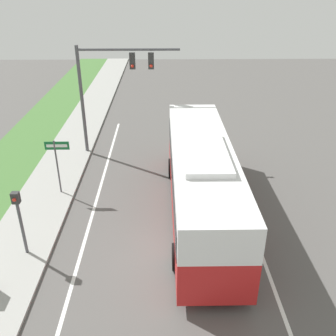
{
  "coord_description": "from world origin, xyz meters",
  "views": [
    {
      "loc": [
        -0.32,
        -11.71,
        9.82
      ],
      "look_at": [
        -0.06,
        3.9,
        1.87
      ],
      "focal_mm": 40.0,
      "sensor_mm": 36.0,
      "label": 1
    }
  ],
  "objects_px": {
    "bus": "(201,176)",
    "signal_gantry": "(110,79)",
    "pedestrian_signal": "(19,213)",
    "street_sign": "(57,158)"
  },
  "relations": [
    {
      "from": "signal_gantry",
      "to": "pedestrian_signal",
      "type": "bearing_deg",
      "value": -103.77
    },
    {
      "from": "bus",
      "to": "pedestrian_signal",
      "type": "xyz_separation_m",
      "value": [
        -7.11,
        -2.81,
        -0.03
      ]
    },
    {
      "from": "bus",
      "to": "signal_gantry",
      "type": "distance_m",
      "value": 8.82
    },
    {
      "from": "bus",
      "to": "pedestrian_signal",
      "type": "distance_m",
      "value": 7.64
    },
    {
      "from": "signal_gantry",
      "to": "street_sign",
      "type": "xyz_separation_m",
      "value": [
        -2.11,
        -5.1,
        -2.61
      ]
    },
    {
      "from": "pedestrian_signal",
      "to": "street_sign",
      "type": "bearing_deg",
      "value": 86.5
    },
    {
      "from": "signal_gantry",
      "to": "street_sign",
      "type": "relative_size",
      "value": 2.22
    },
    {
      "from": "pedestrian_signal",
      "to": "street_sign",
      "type": "distance_m",
      "value": 4.7
    },
    {
      "from": "bus",
      "to": "street_sign",
      "type": "bearing_deg",
      "value": 164.6
    },
    {
      "from": "signal_gantry",
      "to": "pedestrian_signal",
      "type": "xyz_separation_m",
      "value": [
        -2.4,
        -9.79,
        -2.66
      ]
    }
  ]
}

